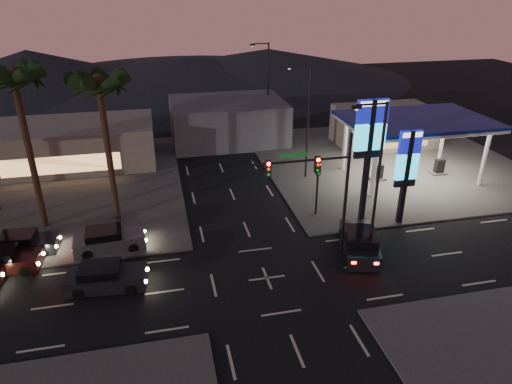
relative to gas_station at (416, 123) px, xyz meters
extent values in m
plane|color=black|center=(-16.00, -12.00, -5.08)|extent=(140.00, 140.00, 0.00)
cube|color=#47443F|center=(0.00, 4.00, -5.02)|extent=(24.00, 24.00, 0.12)
cube|color=#47443F|center=(-32.00, 4.00, -5.02)|extent=(24.00, 24.00, 0.12)
cylinder|color=silver|center=(-5.00, -3.00, -2.58)|extent=(0.36, 0.36, 5.00)
cylinder|color=silver|center=(5.00, -3.00, -2.58)|extent=(0.36, 0.36, 5.00)
cylinder|color=silver|center=(-5.00, 3.00, -2.58)|extent=(0.36, 0.36, 5.00)
cylinder|color=silver|center=(5.00, 3.00, -2.58)|extent=(0.36, 0.36, 5.00)
cube|color=silver|center=(0.00, 0.00, 0.12)|extent=(12.00, 8.00, 0.50)
cube|color=white|center=(0.00, 0.00, -0.18)|extent=(11.60, 7.60, 0.06)
cube|color=navy|center=(0.00, 0.00, 0.27)|extent=(12.20, 8.20, 0.25)
cube|color=black|center=(-3.00, 0.00, -4.28)|extent=(0.80, 0.50, 1.40)
cube|color=black|center=(3.00, 0.00, -4.28)|extent=(0.80, 0.50, 1.40)
cube|color=#726B5B|center=(2.00, 9.00, -3.08)|extent=(10.00, 6.00, 4.00)
cube|color=black|center=(-7.50, -6.50, -0.58)|extent=(0.35, 0.35, 9.00)
cube|color=#0C1186|center=(-7.50, -6.50, 3.12)|extent=(2.20, 0.30, 1.60)
cube|color=white|center=(-7.50, -6.50, 3.67)|extent=(1.98, 0.32, 0.35)
cube|color=#18BBE5|center=(-7.50, -6.50, 1.32)|extent=(2.20, 0.30, 1.80)
cube|color=black|center=(-7.50, -6.50, 0.12)|extent=(2.09, 0.28, 0.50)
cube|color=black|center=(-5.00, -7.50, -1.58)|extent=(0.35, 0.35, 7.00)
cube|color=#0C1186|center=(-5.00, -7.50, 1.12)|extent=(1.60, 0.30, 1.60)
cube|color=white|center=(-5.00, -7.50, 1.67)|extent=(1.44, 0.32, 0.35)
cube|color=#18BBE5|center=(-5.00, -7.50, -0.68)|extent=(1.60, 0.30, 1.80)
cube|color=black|center=(-5.00, -7.50, -1.88)|extent=(1.52, 0.28, 0.50)
cylinder|color=black|center=(-10.50, -10.00, -1.08)|extent=(0.20, 0.20, 8.00)
cylinder|color=black|center=(-13.50, -10.00, 1.42)|extent=(6.00, 0.14, 0.14)
cube|color=#0C3F14|center=(-14.00, -10.00, 1.82)|extent=(1.60, 0.05, 0.25)
cube|color=black|center=(-12.50, -10.00, 1.12)|extent=(0.32, 0.25, 1.00)
sphere|color=#FF0C07|center=(-12.50, -10.15, 1.45)|extent=(0.22, 0.22, 0.22)
sphere|color=orange|center=(-12.50, -10.15, 1.12)|extent=(0.20, 0.20, 0.20)
sphere|color=#0CB226|center=(-12.50, -10.15, 0.79)|extent=(0.20, 0.20, 0.20)
cube|color=black|center=(-15.50, -10.00, 1.12)|extent=(0.32, 0.25, 1.00)
sphere|color=#FF0C07|center=(-15.50, -10.15, 1.45)|extent=(0.22, 0.22, 0.22)
sphere|color=orange|center=(-15.50, -10.15, 1.12)|extent=(0.20, 0.20, 0.20)
sphere|color=#0CB226|center=(-15.50, -10.15, 0.79)|extent=(0.20, 0.20, 0.20)
cylinder|color=black|center=(-10.50, -5.00, -3.08)|extent=(0.16, 0.16, 4.00)
cube|color=black|center=(-10.50, -5.00, -1.28)|extent=(0.32, 0.25, 1.00)
sphere|color=#FF0C07|center=(-10.50, -5.15, -0.95)|extent=(0.22, 0.22, 0.22)
sphere|color=orange|center=(-10.50, -5.15, -1.28)|extent=(0.20, 0.20, 0.20)
sphere|color=#0CB226|center=(-10.50, -5.15, -1.61)|extent=(0.20, 0.20, 0.20)
cylinder|color=black|center=(-9.00, -11.00, -0.08)|extent=(0.18, 0.18, 10.00)
cylinder|color=black|center=(-9.90, -11.00, 4.82)|extent=(1.80, 0.12, 0.12)
cube|color=black|center=(-10.80, -11.00, 4.72)|extent=(0.50, 0.25, 0.18)
sphere|color=#FFCC8C|center=(-10.80, -11.00, 4.60)|extent=(0.20, 0.20, 0.20)
cylinder|color=black|center=(-9.00, 2.00, -0.08)|extent=(0.18, 0.18, 10.00)
cylinder|color=black|center=(-9.90, 2.00, 4.82)|extent=(1.80, 0.12, 0.12)
cube|color=black|center=(-10.80, 2.00, 4.72)|extent=(0.50, 0.25, 0.18)
sphere|color=#FFCC8C|center=(-10.80, 2.00, 4.60)|extent=(0.20, 0.20, 0.20)
cylinder|color=black|center=(-9.00, 16.00, -0.08)|extent=(0.18, 0.18, 10.00)
cylinder|color=black|center=(-9.90, 16.00, 4.82)|extent=(1.80, 0.12, 0.12)
cube|color=black|center=(-10.80, 16.00, 4.72)|extent=(0.50, 0.25, 0.18)
sphere|color=#FFCC8C|center=(-10.80, 16.00, 4.60)|extent=(0.20, 0.20, 0.20)
cylinder|color=black|center=(-25.00, -2.50, 0.02)|extent=(0.44, 0.44, 10.20)
sphere|color=black|center=(-25.00, -2.50, 5.12)|extent=(0.90, 0.90, 0.90)
cone|color=black|center=(-23.70, -2.50, 4.82)|extent=(0.90, 2.74, 1.91)
cone|color=black|center=(-24.08, -1.58, 4.82)|extent=(2.57, 2.57, 1.91)
cone|color=black|center=(-25.00, -1.20, 4.82)|extent=(2.74, 0.90, 1.91)
cone|color=black|center=(-25.92, -1.58, 4.82)|extent=(2.57, 2.57, 1.91)
cone|color=black|center=(-26.30, -2.50, 4.82)|extent=(0.90, 2.74, 1.91)
cone|color=black|center=(-25.92, -3.42, 4.82)|extent=(2.57, 2.57, 1.91)
cone|color=black|center=(-25.00, -3.80, 4.82)|extent=(2.74, 0.90, 1.91)
cone|color=black|center=(-24.08, -3.42, 4.82)|extent=(2.57, 2.57, 1.91)
cylinder|color=black|center=(-30.00, -2.50, 0.32)|extent=(0.44, 0.44, 10.80)
sphere|color=black|center=(-30.00, -2.50, 5.72)|extent=(0.90, 0.90, 0.90)
cone|color=black|center=(-28.70, -2.50, 5.42)|extent=(0.90, 2.74, 1.91)
cone|color=black|center=(-29.08, -1.58, 5.42)|extent=(2.57, 2.57, 1.91)
cone|color=black|center=(-30.00, -1.20, 5.42)|extent=(2.74, 0.90, 1.91)
cone|color=black|center=(-30.92, -1.58, 5.42)|extent=(2.57, 2.57, 1.91)
cone|color=black|center=(-30.00, -3.80, 5.42)|extent=(2.74, 0.90, 1.91)
cone|color=black|center=(-29.08, -3.42, 5.42)|extent=(2.57, 2.57, 1.91)
cube|color=#726B5B|center=(-30.00, 10.00, -3.08)|extent=(16.00, 8.00, 4.00)
cube|color=#4C4C51|center=(-14.00, 14.00, -2.88)|extent=(12.00, 9.00, 4.40)
cone|color=black|center=(-41.00, 48.00, -2.08)|extent=(40.00, 40.00, 6.00)
cone|color=black|center=(-1.00, 48.00, -2.58)|extent=(50.00, 50.00, 5.00)
cone|color=black|center=(-16.00, 48.00, -3.08)|extent=(60.00, 60.00, 4.00)
cube|color=black|center=(-25.17, -10.85, -4.53)|extent=(4.59, 2.26, 0.91)
cube|color=black|center=(-25.47, -10.83, -3.92)|extent=(2.37, 1.91, 0.66)
cylinder|color=black|center=(-23.68, -10.12, -4.76)|extent=(0.67, 0.30, 0.65)
cylinder|color=black|center=(-23.83, -11.83, -4.76)|extent=(0.67, 0.30, 0.65)
cylinder|color=black|center=(-26.50, -9.87, -4.76)|extent=(0.67, 0.30, 0.65)
cylinder|color=black|center=(-26.65, -11.58, -4.76)|extent=(0.67, 0.30, 0.65)
sphere|color=#FFF2BF|center=(-22.90, -10.45, -4.45)|extent=(0.22, 0.22, 0.22)
sphere|color=#FFF2BF|center=(-23.01, -11.66, -4.45)|extent=(0.22, 0.22, 0.22)
cube|color=#FF140A|center=(-27.33, -10.05, -4.37)|extent=(0.10, 0.26, 0.14)
cube|color=#FF140A|center=(-27.43, -11.26, -4.37)|extent=(0.10, 0.26, 0.14)
sphere|color=#FFF2BF|center=(-31.09, -9.13, -4.48)|extent=(0.21, 0.21, 0.21)
cube|color=#4D4E4F|center=(-25.26, -6.59, -4.52)|extent=(4.60, 2.19, 0.92)
cube|color=black|center=(-25.56, -6.61, -3.91)|extent=(2.35, 1.88, 0.66)
cylinder|color=black|center=(-23.90, -5.62, -4.76)|extent=(0.67, 0.29, 0.65)
cylinder|color=black|center=(-23.77, -7.35, -4.76)|extent=(0.67, 0.29, 0.65)
cylinder|color=black|center=(-26.74, -5.82, -4.76)|extent=(0.67, 0.29, 0.65)
cylinder|color=black|center=(-26.62, -7.55, -4.76)|extent=(0.67, 0.29, 0.65)
sphere|color=#FFF2BF|center=(-23.07, -5.82, -4.45)|extent=(0.22, 0.22, 0.22)
sphere|color=#FFF2BF|center=(-22.98, -7.04, -4.45)|extent=(0.22, 0.22, 0.22)
cube|color=#FF140A|center=(-27.53, -6.14, -4.37)|extent=(0.10, 0.26, 0.14)
cube|color=#FF140A|center=(-27.45, -7.35, -4.37)|extent=(0.10, 0.26, 0.14)
cube|color=black|center=(-30.64, -5.82, -4.56)|extent=(4.26, 1.98, 0.85)
cube|color=black|center=(-30.92, -5.81, -3.99)|extent=(2.17, 1.72, 0.62)
cylinder|color=black|center=(-29.27, -5.09, -4.78)|extent=(0.62, 0.26, 0.61)
cylinder|color=black|center=(-29.36, -6.70, -4.78)|extent=(0.62, 0.26, 0.61)
cylinder|color=black|center=(-31.92, -4.94, -4.78)|extent=(0.62, 0.26, 0.61)
sphere|color=#FFF2BF|center=(-28.52, -5.37, -4.49)|extent=(0.21, 0.21, 0.21)
sphere|color=#FFF2BF|center=(-28.59, -6.50, -4.49)|extent=(0.21, 0.21, 0.21)
cube|color=black|center=(-31.36, -7.64, -4.56)|extent=(4.30, 2.06, 0.86)
cylinder|color=black|center=(-29.97, -6.92, -4.78)|extent=(0.62, 0.27, 0.61)
cylinder|color=black|center=(-30.09, -8.54, -4.78)|extent=(0.62, 0.27, 0.61)
sphere|color=#FFF2BF|center=(-29.23, -7.22, -4.49)|extent=(0.21, 0.21, 0.21)
sphere|color=#FFF2BF|center=(-29.31, -8.36, -4.49)|extent=(0.21, 0.21, 0.21)
cube|color=black|center=(-9.50, -10.51, -4.47)|extent=(3.34, 5.26, 1.00)
cube|color=black|center=(-9.59, -10.83, -3.80)|extent=(2.49, 2.87, 0.72)
cylinder|color=black|center=(-9.97, -8.75, -4.73)|extent=(0.45, 0.76, 0.71)
cylinder|color=black|center=(-8.16, -9.28, -4.73)|extent=(0.45, 0.76, 0.71)
cylinder|color=black|center=(-10.84, -11.74, -4.73)|extent=(0.45, 0.76, 0.71)
cylinder|color=black|center=(-9.03, -12.27, -4.73)|extent=(0.45, 0.76, 0.71)
cube|color=#FF140A|center=(-10.82, -12.67, -4.30)|extent=(0.29, 0.16, 0.16)
cube|color=#FF140A|center=(-9.54, -13.04, -4.30)|extent=(0.29, 0.16, 0.16)
camera|label=1|loc=(-21.53, -33.72, 11.00)|focal=32.00mm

